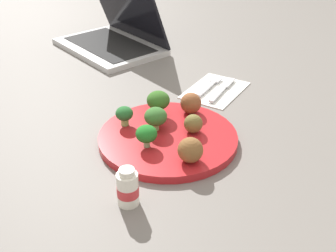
% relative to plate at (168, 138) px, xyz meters
% --- Properties ---
extents(ground_plane, '(4.00, 4.00, 0.00)m').
position_rel_plate_xyz_m(ground_plane, '(0.00, 0.00, -0.01)').
color(ground_plane, slate).
extents(plate, '(0.28, 0.28, 0.02)m').
position_rel_plate_xyz_m(plate, '(0.00, 0.00, 0.00)').
color(plate, red).
rests_on(plate, ground_plane).
extents(broccoli_floret_front_left, '(0.04, 0.04, 0.04)m').
position_rel_plate_xyz_m(broccoli_floret_front_left, '(-0.06, 0.02, 0.04)').
color(broccoli_floret_front_left, '#8FBC82').
rests_on(broccoli_floret_front_left, plate).
extents(broccoli_floret_back_right, '(0.05, 0.05, 0.06)m').
position_rel_plate_xyz_m(broccoli_floret_back_right, '(0.06, 0.06, 0.04)').
color(broccoli_floret_back_right, '#A8C981').
rests_on(broccoli_floret_back_right, plate).
extents(broccoli_floret_back_left, '(0.05, 0.05, 0.05)m').
position_rel_plate_xyz_m(broccoli_floret_back_left, '(0.01, 0.03, 0.04)').
color(broccoli_floret_back_left, '#9ABC70').
rests_on(broccoli_floret_back_left, plate).
extents(broccoli_floret_mid_right, '(0.04, 0.04, 0.04)m').
position_rel_plate_xyz_m(broccoli_floret_mid_right, '(-0.01, 0.10, 0.03)').
color(broccoli_floret_mid_right, '#97CC73').
rests_on(broccoli_floret_mid_right, plate).
extents(meatball_far_rim, '(0.04, 0.04, 0.04)m').
position_rel_plate_xyz_m(meatball_far_rim, '(0.03, -0.04, 0.03)').
color(meatball_far_rim, brown).
rests_on(meatball_far_rim, plate).
extents(meatball_mid_left, '(0.05, 0.05, 0.05)m').
position_rel_plate_xyz_m(meatball_mid_left, '(0.10, 0.00, 0.03)').
color(meatball_mid_left, brown).
rests_on(meatball_mid_left, plate).
extents(meatball_front_right, '(0.05, 0.05, 0.05)m').
position_rel_plate_xyz_m(meatball_front_right, '(-0.06, -0.08, 0.03)').
color(meatball_front_right, brown).
rests_on(meatball_front_right, plate).
extents(napkin, '(0.18, 0.13, 0.01)m').
position_rel_plate_xyz_m(napkin, '(0.26, 0.01, -0.01)').
color(napkin, white).
rests_on(napkin, ground_plane).
extents(fork, '(0.12, 0.02, 0.01)m').
position_rel_plate_xyz_m(fork, '(0.27, 0.02, -0.00)').
color(fork, silver).
rests_on(fork, napkin).
extents(knife, '(0.15, 0.02, 0.01)m').
position_rel_plate_xyz_m(knife, '(0.27, -0.01, -0.00)').
color(knife, silver).
rests_on(knife, napkin).
extents(yogurt_bottle, '(0.04, 0.04, 0.07)m').
position_rel_plate_xyz_m(yogurt_bottle, '(-0.20, -0.03, 0.02)').
color(yogurt_bottle, white).
rests_on(yogurt_bottle, ground_plane).
extents(laptop, '(0.33, 0.38, 0.20)m').
position_rel_plate_xyz_m(laptop, '(0.40, 0.40, 0.03)').
color(laptop, silver).
rests_on(laptop, ground_plane).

